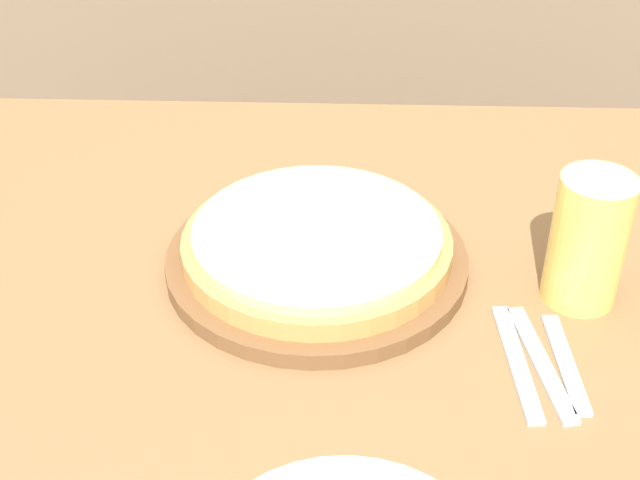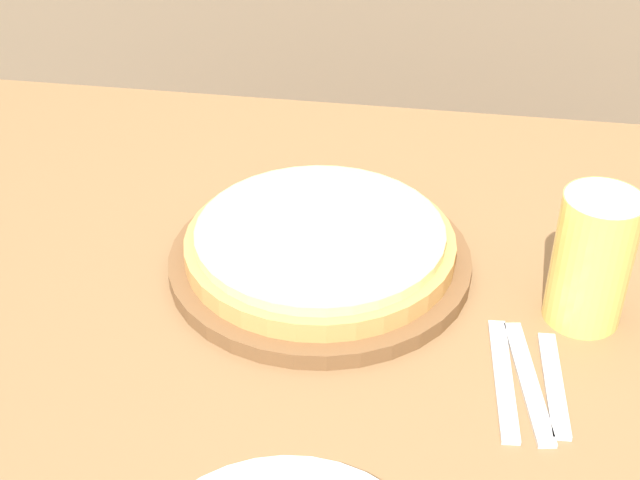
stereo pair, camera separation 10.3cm
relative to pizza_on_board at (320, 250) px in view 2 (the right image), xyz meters
name	(u,v)px [view 2 (the right image)]	position (x,y,z in m)	size (l,w,h in m)	color
pizza_on_board	(320,250)	(0.00, 0.00, 0.00)	(0.36, 0.36, 0.06)	brown
beer_glass	(593,254)	(0.30, -0.04, 0.06)	(0.08, 0.08, 0.15)	#E5C65B
fork	(503,378)	(0.21, -0.16, -0.02)	(0.03, 0.18, 0.00)	silver
dinner_knife	(528,381)	(0.24, -0.16, -0.02)	(0.05, 0.18, 0.00)	silver
spoon	(554,384)	(0.26, -0.16, -0.02)	(0.03, 0.15, 0.00)	silver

